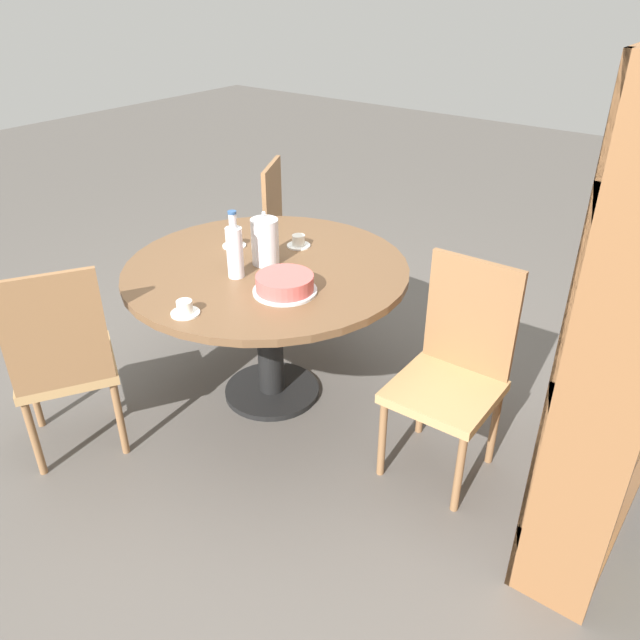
{
  "coord_description": "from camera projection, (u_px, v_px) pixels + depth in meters",
  "views": [
    {
      "loc": [
        1.99,
        1.83,
        1.98
      ],
      "look_at": [
        0.0,
        0.32,
        0.55
      ],
      "focal_mm": 35.0,
      "sensor_mm": 36.0,
      "label": 1
    }
  ],
  "objects": [
    {
      "name": "ground_plane",
      "position": [
        272.0,
        392.0,
        3.32
      ],
      "size": [
        14.0,
        14.0,
        0.0
      ],
      "primitive_type": "plane",
      "color": "#56514C"
    },
    {
      "name": "dining_table",
      "position": [
        268.0,
        290.0,
        3.02
      ],
      "size": [
        1.35,
        1.35,
        0.74
      ],
      "color": "black",
      "rests_on": "ground_plane"
    },
    {
      "name": "chair_a",
      "position": [
        453.0,
        370.0,
        2.63
      ],
      "size": [
        0.43,
        0.43,
        0.95
      ],
      "rotation": [
        0.0,
        0.0,
        1.59
      ],
      "color": "olive",
      "rests_on": "ground_plane"
    },
    {
      "name": "chair_b",
      "position": [
        293.0,
        238.0,
        3.91
      ],
      "size": [
        0.57,
        0.57,
        0.95
      ],
      "rotation": [
        0.0,
        0.0,
        3.63
      ],
      "color": "olive",
      "rests_on": "ground_plane"
    },
    {
      "name": "chair_c",
      "position": [
        63.0,
        360.0,
        2.7
      ],
      "size": [
        0.57,
        0.57,
        0.95
      ],
      "rotation": [
        0.0,
        0.0,
        5.76
      ],
      "color": "olive",
      "rests_on": "ground_plane"
    },
    {
      "name": "bookshelf",
      "position": [
        637.0,
        323.0,
        2.17
      ],
      "size": [
        1.09,
        0.28,
        1.82
      ],
      "rotation": [
        0.0,
        0.0,
        3.14
      ],
      "color": "brown",
      "rests_on": "ground_plane"
    },
    {
      "name": "coffee_pot",
      "position": [
        265.0,
        240.0,
        2.92
      ],
      "size": [
        0.13,
        0.13,
        0.26
      ],
      "color": "silver",
      "rests_on": "dining_table"
    },
    {
      "name": "water_bottle",
      "position": [
        235.0,
        251.0,
        2.79
      ],
      "size": [
        0.07,
        0.07,
        0.31
      ],
      "color": "silver",
      "rests_on": "dining_table"
    },
    {
      "name": "cake_main",
      "position": [
        285.0,
        284.0,
        2.7
      ],
      "size": [
        0.28,
        0.28,
        0.08
      ],
      "color": "silver",
      "rests_on": "dining_table"
    },
    {
      "name": "cup_a",
      "position": [
        234.0,
        242.0,
        3.14
      ],
      "size": [
        0.12,
        0.12,
        0.06
      ],
      "color": "white",
      "rests_on": "dining_table"
    },
    {
      "name": "cup_b",
      "position": [
        299.0,
        242.0,
        3.14
      ],
      "size": [
        0.12,
        0.12,
        0.06
      ],
      "color": "white",
      "rests_on": "dining_table"
    },
    {
      "name": "cup_c",
      "position": [
        185.0,
        309.0,
        2.53
      ],
      "size": [
        0.12,
        0.12,
        0.06
      ],
      "color": "white",
      "rests_on": "dining_table"
    }
  ]
}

